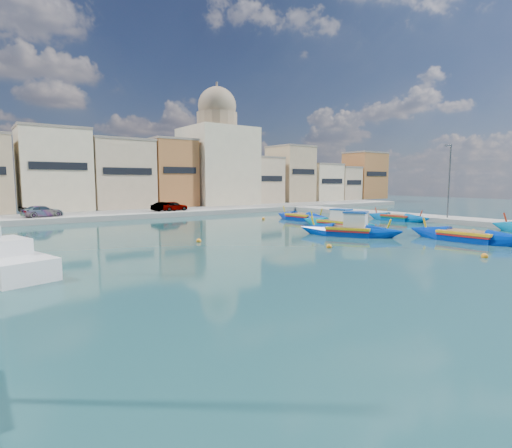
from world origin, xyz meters
name	(u,v)px	position (x,y,z in m)	size (l,w,h in m)	color
ground	(396,246)	(0.00, 0.00, 0.00)	(160.00, 160.00, 0.00)	#133839
north_quay	(183,212)	(0.00, 32.00, 0.30)	(80.00, 8.00, 0.60)	gray
north_townhouses	(201,176)	(6.68, 39.36, 5.00)	(83.20, 7.87, 10.19)	#CCB28D
church_block	(218,155)	(10.00, 40.00, 8.41)	(10.00, 10.00, 19.10)	beige
quay_street_lamp	(449,181)	(17.44, 6.00, 4.34)	(1.18, 0.16, 8.00)	#595B60
parked_cars	(120,208)	(-8.63, 30.50, 1.18)	(18.53, 2.59, 1.18)	#4C1919
luzzu_turquoise_cabin	(337,224)	(5.14, 9.92, 0.32)	(2.84, 8.42, 2.65)	#007196
luzzu_blue_cabin	(350,231)	(1.38, 5.15, 0.36)	(5.91, 8.23, 2.95)	#002C9E
luzzu_cyan_mid	(397,218)	(15.00, 10.24, 0.24)	(2.05, 7.72, 2.27)	#0055A5
luzzu_green	(302,218)	(6.89, 16.73, 0.27)	(2.48, 7.97, 2.48)	#00269E
luzzu_blue_south	(467,237)	(6.04, -1.71, 0.27)	(2.63, 9.14, 2.60)	#0028A4
mooring_buoys	(344,236)	(0.54, 4.96, 0.08)	(21.71, 25.35, 0.36)	orange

